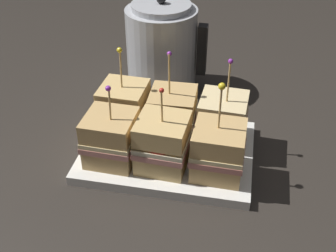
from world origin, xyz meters
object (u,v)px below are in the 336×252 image
at_px(sandwich_front_right, 218,150).
at_px(sandwich_front_left, 111,138).
at_px(sandwich_back_right, 222,119).
at_px(sandwich_back_center, 172,113).
at_px(sandwich_back_left, 124,108).
at_px(sandwich_front_center, 164,143).
at_px(serving_platter, 168,152).
at_px(kettle_steel, 162,49).

bearing_deg(sandwich_front_right, sandwich_front_left, -179.65).
xyz_separation_m(sandwich_front_left, sandwich_back_right, (0.18, 0.09, 0.00)).
bearing_deg(sandwich_back_center, sandwich_back_left, -178.67).
distance_m(sandwich_front_left, sandwich_back_center, 0.13).
bearing_deg(sandwich_front_center, sandwich_back_right, 45.29).
distance_m(serving_platter, sandwich_back_left, 0.12).
height_order(sandwich_front_center, sandwich_back_center, sandwich_back_center).
relative_size(sandwich_front_left, sandwich_back_right, 0.89).
height_order(sandwich_back_left, sandwich_back_center, sandwich_back_center).
relative_size(sandwich_front_center, sandwich_back_center, 0.90).
xyz_separation_m(sandwich_back_center, sandwich_back_right, (0.09, -0.00, 0.00)).
relative_size(sandwich_back_right, kettle_steel, 0.78).
bearing_deg(sandwich_front_center, sandwich_front_right, 0.16).
distance_m(serving_platter, sandwich_front_right, 0.12).
distance_m(sandwich_front_center, kettle_steel, 0.29).
relative_size(serving_platter, kettle_steel, 1.40).
distance_m(sandwich_back_right, kettle_steel, 0.25).
bearing_deg(kettle_steel, sandwich_back_center, -73.14).
bearing_deg(sandwich_front_left, sandwich_front_right, 0.35).
bearing_deg(sandwich_back_right, serving_platter, -153.92).
bearing_deg(sandwich_front_center, sandwich_back_left, 136.02).
height_order(sandwich_front_left, sandwich_back_center, sandwich_back_center).
xyz_separation_m(serving_platter, sandwich_back_right, (0.09, 0.04, 0.05)).
distance_m(sandwich_front_left, sandwich_back_right, 0.20).
bearing_deg(kettle_steel, sandwich_front_left, -95.82).
bearing_deg(sandwich_back_right, sandwich_front_right, -89.31).
height_order(serving_platter, sandwich_back_right, sandwich_back_right).
height_order(sandwich_back_left, sandwich_back_right, same).
distance_m(serving_platter, sandwich_back_center, 0.07).
relative_size(sandwich_back_left, kettle_steel, 0.78).
bearing_deg(sandwich_front_right, kettle_steel, 118.05).
distance_m(sandwich_front_center, sandwich_back_left, 0.13).
relative_size(sandwich_back_left, sandwich_back_center, 0.99).
xyz_separation_m(serving_platter, kettle_steel, (-0.06, 0.24, 0.09)).
bearing_deg(sandwich_front_right, sandwich_back_center, 135.54).
bearing_deg(sandwich_front_left, sandwich_front_center, 0.55).
bearing_deg(serving_platter, sandwich_front_center, -88.17).
xyz_separation_m(sandwich_front_right, sandwich_back_right, (-0.00, 0.09, -0.00)).
distance_m(sandwich_front_left, kettle_steel, 0.29).
bearing_deg(sandwich_back_left, kettle_steel, 80.79).
bearing_deg(sandwich_back_right, sandwich_back_center, 179.27).
bearing_deg(sandwich_front_left, sandwich_back_left, 91.62).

